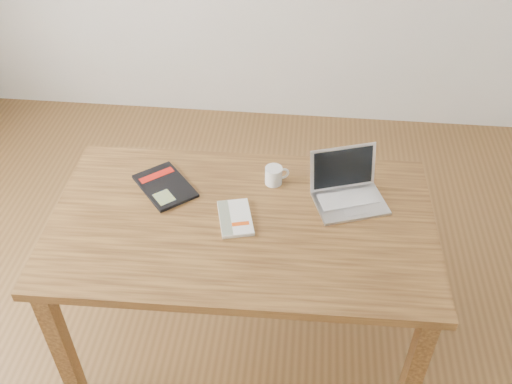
# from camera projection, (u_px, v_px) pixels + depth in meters

# --- Properties ---
(room) EXTENTS (4.04, 4.04, 2.70)m
(room) POSITION_uv_depth(u_px,v_px,m) (170.00, 95.00, 1.84)
(room) COLOR brown
(room) RESTS_ON ground
(desk) EXTENTS (1.56, 0.91, 0.75)m
(desk) POSITION_uv_depth(u_px,v_px,m) (242.00, 236.00, 2.33)
(desk) COLOR brown
(desk) RESTS_ON ground
(white_guidebook) EXTENTS (0.17, 0.23, 0.02)m
(white_guidebook) POSITION_uv_depth(u_px,v_px,m) (235.00, 218.00, 2.27)
(white_guidebook) COLOR silver
(white_guidebook) RESTS_ON desk
(black_guidebook) EXTENTS (0.31, 0.33, 0.01)m
(black_guidebook) POSITION_uv_depth(u_px,v_px,m) (165.00, 186.00, 2.42)
(black_guidebook) COLOR black
(black_guidebook) RESTS_ON desk
(laptop) EXTENTS (0.34, 0.32, 0.20)m
(laptop) POSITION_uv_depth(u_px,v_px,m) (347.00, 190.00, 2.35)
(laptop) COLOR silver
(laptop) RESTS_ON desk
(coffee_mug) EXTENTS (0.10, 0.07, 0.08)m
(coffee_mug) POSITION_uv_depth(u_px,v_px,m) (274.00, 175.00, 2.42)
(coffee_mug) COLOR white
(coffee_mug) RESTS_ON desk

